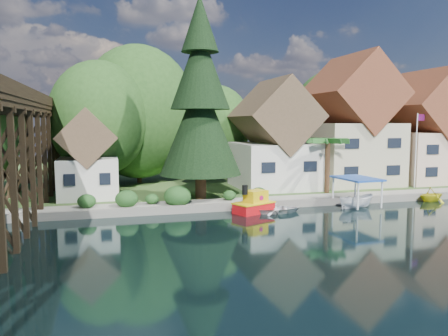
{
  "coord_description": "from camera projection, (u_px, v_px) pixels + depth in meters",
  "views": [
    {
      "loc": [
        -9.43,
        -25.36,
        7.12
      ],
      "look_at": [
        -0.95,
        6.0,
        3.7
      ],
      "focal_mm": 35.0,
      "sensor_mm": 36.0,
      "label": 1
    }
  ],
  "objects": [
    {
      "name": "house_center",
      "position": [
        351.0,
        129.0,
        46.86
      ],
      "size": [
        8.65,
        9.18,
        13.89
      ],
      "color": "#B9B190",
      "rests_on": "bank"
    },
    {
      "name": "promenade",
      "position": [
        291.0,
        198.0,
        37.97
      ],
      "size": [
        50.0,
        2.6,
        0.06
      ],
      "primitive_type": "cube",
      "color": "gray",
      "rests_on": "bank"
    },
    {
      "name": "shed",
      "position": [
        88.0,
        160.0,
        38.2
      ],
      "size": [
        5.09,
        5.4,
        7.85
      ],
      "color": "silver",
      "rests_on": "bank"
    },
    {
      "name": "tugboat",
      "position": [
        254.0,
        204.0,
        34.39
      ],
      "size": [
        3.66,
        2.94,
        2.34
      ],
      "color": "red",
      "rests_on": "ground"
    },
    {
      "name": "boat_canopy",
      "position": [
        356.0,
        195.0,
        36.21
      ],
      "size": [
        3.29,
        4.15,
        2.57
      ],
      "color": "white",
      "rests_on": "ground"
    },
    {
      "name": "house_right",
      "position": [
        424.0,
        134.0,
        48.79
      ],
      "size": [
        8.15,
        8.64,
        12.45
      ],
      "color": "beige",
      "rests_on": "bank"
    },
    {
      "name": "flagpole",
      "position": [
        417.0,
        142.0,
        43.95
      ],
      "size": [
        1.14,
        0.39,
        7.53
      ],
      "color": "white",
      "rests_on": "bank"
    },
    {
      "name": "ground",
      "position": [
        263.0,
        235.0,
        27.54
      ],
      "size": [
        140.0,
        140.0,
        0.0
      ],
      "primitive_type": "plane",
      "color": "black",
      "rests_on": "ground"
    },
    {
      "name": "bg_trees",
      "position": [
        205.0,
        121.0,
        47.44
      ],
      "size": [
        49.9,
        13.3,
        10.57
      ],
      "color": "#382314",
      "rests_on": "bank"
    },
    {
      "name": "boat_yellow",
      "position": [
        432.0,
        193.0,
        39.33
      ],
      "size": [
        3.01,
        2.69,
        1.44
      ],
      "primitive_type": "imported",
      "rotation": [
        0.0,
        0.0,
        1.7
      ],
      "color": "gold",
      "rests_on": "ground"
    },
    {
      "name": "palm_tree",
      "position": [
        328.0,
        142.0,
        40.61
      ],
      "size": [
        4.03,
        4.03,
        5.44
      ],
      "color": "#382314",
      "rests_on": "bank"
    },
    {
      "name": "seawall",
      "position": [
        275.0,
        205.0,
        36.22
      ],
      "size": [
        60.0,
        0.4,
        0.62
      ],
      "primitive_type": "cube",
      "color": "slate",
      "rests_on": "ground"
    },
    {
      "name": "bank",
      "position": [
        178.0,
        172.0,
        60.15
      ],
      "size": [
        140.0,
        52.0,
        0.5
      ],
      "primitive_type": "cube",
      "color": "#294C1E",
      "rests_on": "ground"
    },
    {
      "name": "boat_white_a",
      "position": [
        278.0,
        208.0,
        34.46
      ],
      "size": [
        3.79,
        2.84,
        0.75
      ],
      "primitive_type": "imported",
      "rotation": [
        0.0,
        0.0,
        1.5
      ],
      "color": "silver",
      "rests_on": "ground"
    },
    {
      "name": "shrubs",
      "position": [
        170.0,
        196.0,
        35.1
      ],
      "size": [
        15.76,
        2.47,
        1.7
      ],
      "color": "#1A3C15",
      "rests_on": "bank"
    },
    {
      "name": "conifer",
      "position": [
        200.0,
        102.0,
        37.13
      ],
      "size": [
        7.02,
        7.02,
        17.28
      ],
      "color": "#382314",
      "rests_on": "bank"
    },
    {
      "name": "trestle_bridge",
      "position": [
        0.0,
        150.0,
        27.78
      ],
      "size": [
        4.12,
        44.18,
        9.3
      ],
      "color": "black",
      "rests_on": "ground"
    },
    {
      "name": "house_left",
      "position": [
        274.0,
        142.0,
        44.18
      ],
      "size": [
        7.64,
        8.64,
        11.02
      ],
      "color": "silver",
      "rests_on": "bank"
    }
  ]
}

